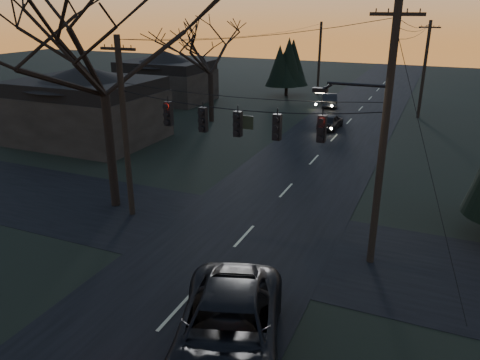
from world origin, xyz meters
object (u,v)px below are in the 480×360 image
at_px(utility_pole_left, 132,214).
at_px(bare_tree_left, 100,45).
at_px(utility_pole_far_r, 418,118).
at_px(suv_near, 228,331).
at_px(utility_pole_far_l, 317,94).
at_px(sedan_oncoming_b, 329,100).
at_px(sedan_oncoming_a, 330,121).
at_px(utility_pole_right, 370,261).

xyz_separation_m(utility_pole_left, bare_tree_left, (-1.44, 0.60, 7.96)).
bearing_deg(utility_pole_far_r, suv_near, -94.83).
xyz_separation_m(utility_pole_left, utility_pole_far_r, (11.50, 28.00, 0.00)).
height_order(utility_pole_far_r, bare_tree_left, bare_tree_left).
bearing_deg(suv_near, utility_pole_left, 122.06).
distance_m(utility_pole_far_l, sedan_oncoming_b, 6.95).
xyz_separation_m(bare_tree_left, sedan_oncoming_a, (6.47, 20.07, -7.32)).
xyz_separation_m(utility_pole_left, sedan_oncoming_a, (5.03, 20.66, 0.64)).
bearing_deg(utility_pole_far_l, sedan_oncoming_a, -71.84).
bearing_deg(bare_tree_left, sedan_oncoming_a, 72.12).
bearing_deg(sedan_oncoming_a, utility_pole_far_r, -128.33).
bearing_deg(utility_pole_right, sedan_oncoming_b, 106.34).
relative_size(bare_tree_left, sedan_oncoming_b, 2.75).
bearing_deg(sedan_oncoming_b, sedan_oncoming_a, 88.15).
bearing_deg(sedan_oncoming_a, sedan_oncoming_b, -73.01).
height_order(utility_pole_left, bare_tree_left, bare_tree_left).
height_order(utility_pole_far_r, suv_near, utility_pole_far_r).
height_order(utility_pole_right, utility_pole_far_l, utility_pole_right).
bearing_deg(sedan_oncoming_a, suv_near, 100.22).
distance_m(utility_pole_right, suv_near, 7.85).
height_order(utility_pole_far_l, bare_tree_left, bare_tree_left).
relative_size(utility_pole_right, utility_pole_left, 1.18).
bearing_deg(utility_pole_left, sedan_oncoming_b, 84.61).
xyz_separation_m(utility_pole_far_l, sedan_oncoming_a, (5.03, -15.34, 0.64)).
bearing_deg(suv_near, utility_pole_far_l, 83.43).
relative_size(bare_tree_left, suv_near, 1.74).
relative_size(utility_pole_far_r, bare_tree_left, 0.75).
relative_size(utility_pole_left, bare_tree_left, 0.75).
height_order(utility_pole_left, utility_pole_far_l, utility_pole_left).
bearing_deg(bare_tree_left, utility_pole_far_l, 87.66).
xyz_separation_m(utility_pole_right, utility_pole_left, (-11.50, 0.00, 0.00)).
distance_m(suv_near, sedan_oncoming_a, 28.09).
distance_m(utility_pole_left, bare_tree_left, 8.11).
distance_m(utility_pole_far_r, sedan_oncoming_a, 9.80).
distance_m(sedan_oncoming_a, sedan_oncoming_b, 9.28).
bearing_deg(bare_tree_left, utility_pole_right, -2.64).
distance_m(utility_pole_far_r, bare_tree_left, 31.33).
height_order(bare_tree_left, sedan_oncoming_b, bare_tree_left).
bearing_deg(utility_pole_left, suv_near, -40.21).
distance_m(utility_pole_right, utility_pole_far_r, 28.00).
xyz_separation_m(utility_pole_right, bare_tree_left, (-12.94, 0.60, 7.96)).
distance_m(utility_pole_right, utility_pole_left, 11.50).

